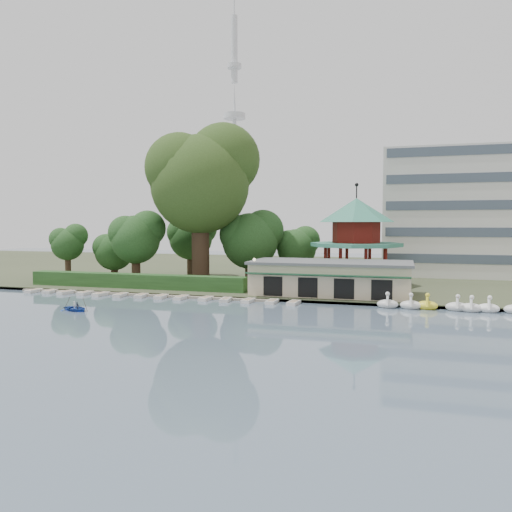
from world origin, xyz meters
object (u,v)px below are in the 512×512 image
at_px(dock, 143,294).
at_px(pavilion, 356,232).
at_px(rowboat_with_passengers, 76,306).
at_px(big_tree, 202,176).
at_px(boathouse, 331,277).

relative_size(dock, pavilion, 2.52).
height_order(dock, rowboat_with_passengers, rowboat_with_passengers).
bearing_deg(rowboat_with_passengers, pavilion, 46.02).
xyz_separation_m(dock, big_tree, (3.19, 11.02, 15.12)).
xyz_separation_m(pavilion, rowboat_with_passengers, (-25.24, -26.15, -7.04)).
xyz_separation_m(pavilion, big_tree, (-20.81, -3.78, 7.76)).
height_order(boathouse, rowboat_with_passengers, boathouse).
height_order(boathouse, big_tree, big_tree).
relative_size(pavilion, big_tree, 0.60).
bearing_deg(rowboat_with_passengers, big_tree, 78.82).
distance_m(dock, pavilion, 29.14).
distance_m(dock, big_tree, 18.98).
distance_m(dock, rowboat_with_passengers, 11.42).
height_order(dock, boathouse, boathouse).
height_order(pavilion, rowboat_with_passengers, pavilion).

